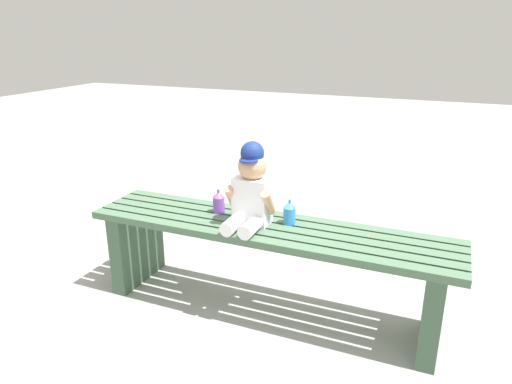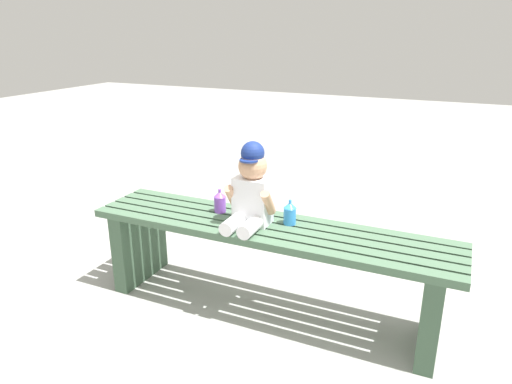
{
  "view_description": "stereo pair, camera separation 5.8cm",
  "coord_description": "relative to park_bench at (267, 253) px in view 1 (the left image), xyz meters",
  "views": [
    {
      "loc": [
        0.75,
        -1.93,
        1.36
      ],
      "look_at": [
        -0.04,
        -0.05,
        0.64
      ],
      "focal_mm": 32.88,
      "sensor_mm": 36.0,
      "label": 1
    },
    {
      "loc": [
        0.8,
        -1.91,
        1.36
      ],
      "look_at": [
        -0.04,
        -0.05,
        0.64
      ],
      "focal_mm": 32.88,
      "sensor_mm": 36.0,
      "label": 2
    }
  ],
  "objects": [
    {
      "name": "ground_plane",
      "position": [
        0.0,
        -0.0,
        -0.32
      ],
      "size": [
        16.0,
        16.0,
        0.0
      ],
      "primitive_type": "plane",
      "color": "#999993"
    },
    {
      "name": "sippy_cup_right",
      "position": [
        0.09,
        0.06,
        0.2
      ],
      "size": [
        0.06,
        0.06,
        0.12
      ],
      "color": "#338CE5",
      "rests_on": "park_bench"
    },
    {
      "name": "child_figure",
      "position": [
        -0.08,
        -0.02,
        0.32
      ],
      "size": [
        0.23,
        0.27,
        0.4
      ],
      "color": "white",
      "rests_on": "park_bench"
    },
    {
      "name": "park_bench",
      "position": [
        0.0,
        0.0,
        0.0
      ],
      "size": [
        1.8,
        0.38,
        0.46
      ],
      "color": "#47664C",
      "rests_on": "ground_plane"
    },
    {
      "name": "sippy_cup_left",
      "position": [
        -0.29,
        0.06,
        0.2
      ],
      "size": [
        0.06,
        0.06,
        0.12
      ],
      "color": "#8C4CCC",
      "rests_on": "park_bench"
    }
  ]
}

